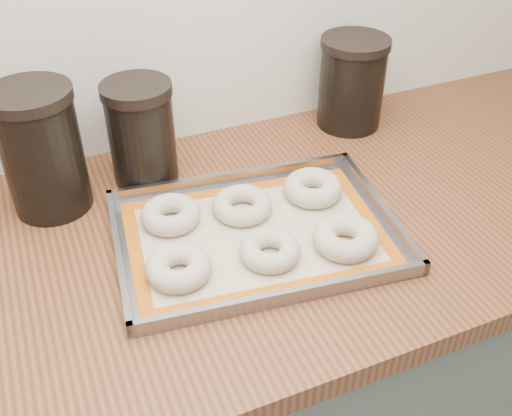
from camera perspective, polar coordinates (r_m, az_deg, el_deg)
name	(u,v)px	position (r m, az deg, el deg)	size (l,w,h in m)	color
cabinet	(267,385)	(1.38, 1.04, -16.49)	(3.00, 0.65, 0.86)	#576256
countertop	(270,227)	(1.05, 1.31, -1.84)	(3.06, 0.68, 0.04)	brown
baking_tray	(256,233)	(1.00, 0.00, -2.43)	(0.50, 0.38, 0.03)	gray
baking_mat	(256,234)	(1.00, 0.00, -2.52)	(0.45, 0.34, 0.00)	#C6B793
bagel_front_left	(179,267)	(0.92, -7.38, -5.63)	(0.10, 0.10, 0.04)	#C6B299
bagel_front_mid	(270,250)	(0.94, 1.34, -4.04)	(0.10, 0.10, 0.03)	#C6B299
bagel_front_right	(345,238)	(0.97, 8.52, -2.80)	(0.11, 0.11, 0.04)	#C6B299
bagel_back_left	(171,215)	(1.02, -8.13, -0.62)	(0.10, 0.10, 0.04)	#C6B299
bagel_back_mid	(242,205)	(1.04, -1.33, 0.27)	(0.10, 0.10, 0.03)	#C6B299
bagel_back_right	(313,188)	(1.08, 5.43, 1.93)	(0.10, 0.10, 0.04)	#C6B299
canister_left	(42,150)	(1.07, -19.72, 5.18)	(0.14, 0.14, 0.22)	black
canister_mid	(141,133)	(1.11, -10.85, 7.03)	(0.13, 0.13, 0.19)	black
canister_right	(352,82)	(1.29, 9.11, 11.73)	(0.14, 0.14, 0.19)	black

